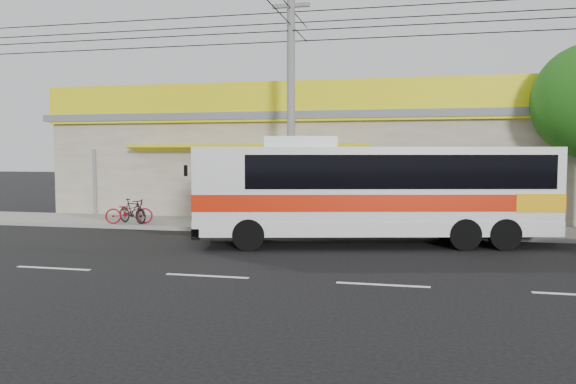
% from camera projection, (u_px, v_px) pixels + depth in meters
% --- Properties ---
extents(ground, '(120.00, 120.00, 0.00)m').
position_uv_depth(ground, '(240.00, 257.00, 15.36)').
color(ground, black).
rests_on(ground, ground).
extents(sidewalk, '(30.00, 3.20, 0.15)m').
position_uv_depth(sidewalk, '(287.00, 226.00, 21.20)').
color(sidewalk, gray).
rests_on(sidewalk, ground).
extents(lane_markings, '(50.00, 0.12, 0.01)m').
position_uv_depth(lane_markings, '(207.00, 276.00, 12.93)').
color(lane_markings, silver).
rests_on(lane_markings, ground).
extents(storefront_building, '(22.60, 9.20, 5.70)m').
position_uv_depth(storefront_building, '(313.00, 164.00, 26.44)').
color(storefront_building, gray).
rests_on(storefront_building, ground).
extents(coach_bus, '(11.06, 4.71, 3.34)m').
position_uv_depth(coach_bus, '(379.00, 187.00, 17.21)').
color(coach_bus, silver).
rests_on(coach_bus, ground).
extents(motorbike_red, '(1.86, 1.18, 0.92)m').
position_uv_depth(motorbike_red, '(129.00, 212.00, 21.28)').
color(motorbike_red, maroon).
rests_on(motorbike_red, sidewalk).
extents(motorbike_dark, '(1.60, 1.03, 0.94)m').
position_uv_depth(motorbike_dark, '(132.00, 211.00, 21.41)').
color(motorbike_dark, black).
rests_on(motorbike_dark, sidewalk).
extents(utility_pole, '(34.00, 14.00, 8.84)m').
position_uv_depth(utility_pole, '(291.00, 25.00, 19.56)').
color(utility_pole, slate).
rests_on(utility_pole, ground).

